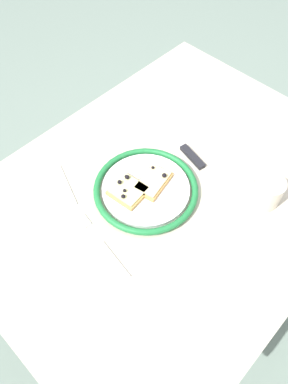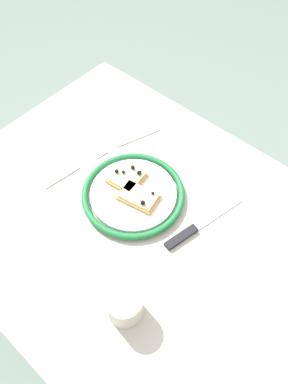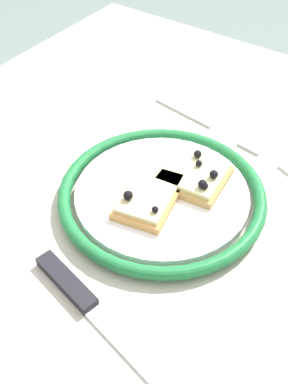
{
  "view_description": "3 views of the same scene",
  "coord_description": "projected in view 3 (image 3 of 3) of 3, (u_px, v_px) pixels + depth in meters",
  "views": [
    {
      "loc": [
        -0.44,
        -0.33,
        1.5
      ],
      "look_at": [
        -0.07,
        0.03,
        0.75
      ],
      "focal_mm": 34.44,
      "sensor_mm": 36.0,
      "label": 1
    },
    {
      "loc": [
        0.31,
        -0.33,
        1.51
      ],
      "look_at": [
        -0.03,
        0.05,
        0.76
      ],
      "focal_mm": 33.74,
      "sensor_mm": 36.0,
      "label": 2
    },
    {
      "loc": [
        0.32,
        0.27,
        1.17
      ],
      "look_at": [
        -0.03,
        0.03,
        0.76
      ],
      "focal_mm": 45.36,
      "sensor_mm": 36.0,
      "label": 3
    }
  ],
  "objects": [
    {
      "name": "dining_table",
      "position": [
        115.0,
        256.0,
        0.67
      ],
      "size": [
        1.02,
        0.78,
        0.73
      ],
      "color": "#BCB29E",
      "rests_on": "ground_plane"
    },
    {
      "name": "fork",
      "position": [
        208.0,
        124.0,
        0.75
      ],
      "size": [
        0.05,
        0.2,
        0.0
      ],
      "color": "silver",
      "rests_on": "dining_table"
    },
    {
      "name": "pizza_slice_near",
      "position": [
        149.0,
        196.0,
        0.6
      ],
      "size": [
        0.11,
        0.08,
        0.03
      ],
      "color": "tan",
      "rests_on": "plate"
    },
    {
      "name": "plate",
      "position": [
        162.0,
        195.0,
        0.62
      ],
      "size": [
        0.27,
        0.27,
        0.02
      ],
      "color": "white",
      "rests_on": "dining_table"
    },
    {
      "name": "knife",
      "position": [
        84.0,
        301.0,
        0.51
      ],
      "size": [
        0.07,
        0.24,
        0.01
      ],
      "color": "silver",
      "rests_on": "dining_table"
    },
    {
      "name": "pizza_slice_far",
      "position": [
        194.0,
        176.0,
        0.62
      ],
      "size": [
        0.09,
        0.09,
        0.03
      ],
      "color": "tan",
      "rests_on": "plate"
    }
  ]
}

